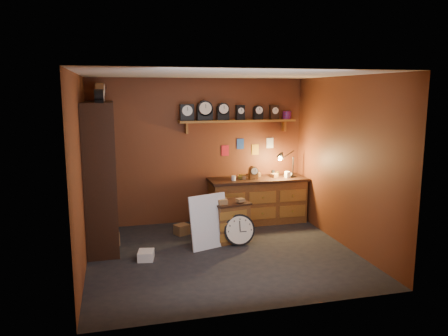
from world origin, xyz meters
TOP-DOWN VIEW (x-y plane):
  - floor at (0.00, 0.00)m, footprint 4.00×4.00m
  - room_shell at (0.04, 0.11)m, footprint 4.02×3.62m
  - shelving_unit at (-1.79, 0.98)m, footprint 0.47×1.60m
  - workbench at (1.05, 1.47)m, footprint 1.84×0.66m
  - low_cabinet at (0.27, 0.60)m, footprint 0.67×0.60m
  - big_round_clock at (0.36, 0.34)m, footprint 0.51×0.17m
  - white_panel at (-0.13, 0.36)m, footprint 0.68×0.38m
  - mini_fridge at (0.22, 1.39)m, footprint 0.56×0.59m
  - floor_box_a at (-1.65, 0.87)m, footprint 0.27×0.23m
  - floor_box_b at (-1.16, 0.07)m, footprint 0.27×0.31m
  - floor_box_c at (-0.46, 1.09)m, footprint 0.30×0.28m

SIDE VIEW (x-z plane):
  - floor at x=0.00m, z-range 0.00..0.00m
  - white_panel at x=-0.13m, z-range -0.44..0.44m
  - floor_box_b at x=-1.16m, z-range 0.00..0.13m
  - floor_box_a at x=-1.65m, z-range 0.00..0.17m
  - floor_box_c at x=-0.46m, z-range 0.00..0.18m
  - mini_fridge at x=0.22m, z-range 0.00..0.46m
  - big_round_clock at x=0.36m, z-range -0.01..0.51m
  - low_cabinet at x=0.27m, z-range -0.01..0.74m
  - workbench at x=1.05m, z-range -0.21..1.15m
  - shelving_unit at x=-1.79m, z-range -0.03..2.54m
  - room_shell at x=0.04m, z-range 0.37..3.08m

